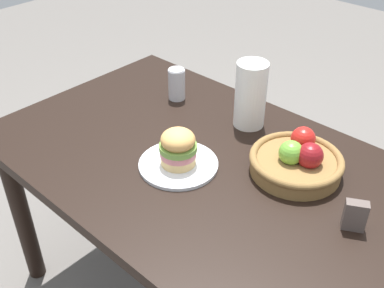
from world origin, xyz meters
TOP-DOWN VIEW (x-y plane):
  - dining_table at (0.00, 0.00)m, footprint 1.40×0.90m
  - plate at (-0.01, -0.08)m, footprint 0.25×0.25m
  - sandwich at (-0.01, -0.08)m, footprint 0.12×0.12m
  - soda_can at (-0.32, 0.23)m, footprint 0.07×0.07m
  - fruit_basket at (0.28, 0.15)m, footprint 0.29×0.29m
  - paper_towel_roll at (0.00, 0.27)m, footprint 0.11×0.11m
  - napkin_holder at (0.52, 0.04)m, footprint 0.07×0.06m

SIDE VIEW (x-z plane):
  - dining_table at x=0.00m, z-range 0.27..1.02m
  - plate at x=-0.01m, z-range 0.75..0.76m
  - fruit_basket at x=0.28m, z-range 0.73..0.85m
  - napkin_holder at x=0.52m, z-range 0.75..0.84m
  - soda_can at x=-0.32m, z-range 0.75..0.88m
  - sandwich at x=-0.01m, z-range 0.76..0.88m
  - paper_towel_roll at x=0.00m, z-range 0.75..0.99m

